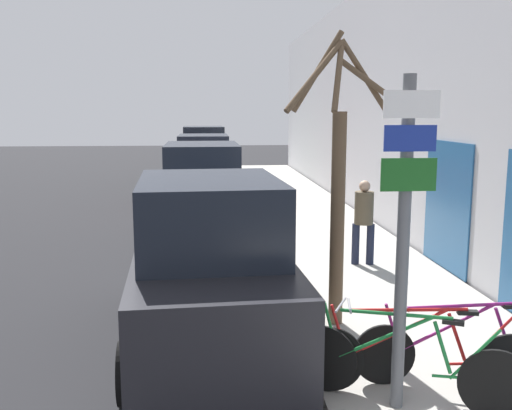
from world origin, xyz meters
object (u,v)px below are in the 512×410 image
(bicycle_1, at_px, (419,357))
(parked_car_0, at_px, (210,272))
(bicycle_0, at_px, (406,366))
(signpost, at_px, (404,233))
(parked_car_2, at_px, (204,173))
(bicycle_2, at_px, (468,349))
(parked_car_3, at_px, (204,157))
(parked_car_1, at_px, (203,200))
(street_tree, at_px, (338,187))
(pedestrian_near, at_px, (364,216))

(bicycle_1, xyz_separation_m, parked_car_0, (-2.11, 1.74, 0.45))
(bicycle_0, relative_size, parked_car_0, 0.47)
(bicycle_0, height_order, bicycle_1, bicycle_0)
(signpost, distance_m, bicycle_0, 1.34)
(parked_car_0, distance_m, parked_car_2, 11.60)
(bicycle_2, bearing_deg, parked_car_3, 12.94)
(parked_car_0, distance_m, parked_car_1, 5.73)
(bicycle_1, xyz_separation_m, parked_car_1, (-2.23, 7.46, 0.51))
(parked_car_1, height_order, street_tree, street_tree)
(bicycle_0, xyz_separation_m, parked_car_2, (-2.03, 13.52, 0.47))
(parked_car_2, relative_size, parked_car_3, 1.03)
(bicycle_0, xyz_separation_m, bicycle_1, (0.21, 0.19, -0.00))
(bicycle_0, bearing_deg, street_tree, 30.88)
(bicycle_2, bearing_deg, bicycle_0, 119.57)
(signpost, relative_size, parked_car_2, 0.69)
(parked_car_0, height_order, pedestrian_near, parked_car_0)
(bicycle_0, distance_m, parked_car_0, 2.74)
(bicycle_1, height_order, bicycle_2, bicycle_1)
(signpost, distance_m, bicycle_2, 1.68)
(bicycle_0, xyz_separation_m, pedestrian_near, (1.01, 5.23, 0.52))
(bicycle_2, height_order, parked_car_3, parked_car_3)
(signpost, bearing_deg, bicycle_1, 34.94)
(parked_car_2, height_order, street_tree, street_tree)
(parked_car_0, relative_size, pedestrian_near, 2.81)
(bicycle_0, relative_size, parked_car_2, 0.46)
(bicycle_1, distance_m, bicycle_2, 0.63)
(pedestrian_near, bearing_deg, parked_car_1, -28.73)
(parked_car_0, bearing_deg, bicycle_1, -42.68)
(bicycle_1, relative_size, bicycle_2, 1.01)
(bicycle_2, distance_m, pedestrian_near, 4.88)
(parked_car_1, distance_m, parked_car_3, 11.72)
(signpost, xyz_separation_m, pedestrian_near, (1.10, 5.24, -0.82))
(signpost, relative_size, street_tree, 0.82)
(parked_car_3, bearing_deg, parked_car_1, -91.41)
(bicycle_0, bearing_deg, parked_car_1, 40.82)
(parked_car_3, bearing_deg, parked_car_0, -91.05)
(bicycle_0, relative_size, pedestrian_near, 1.33)
(bicycle_1, distance_m, pedestrian_near, 5.13)
(bicycle_2, xyz_separation_m, parked_car_1, (-2.84, 7.27, 0.52))
(parked_car_1, xyz_separation_m, parked_car_3, (-0.03, 11.72, 0.03))
(signpost, height_order, bicycle_0, signpost)
(bicycle_0, relative_size, parked_car_3, 0.48)
(bicycle_0, bearing_deg, parked_car_2, 34.50)
(bicycle_0, bearing_deg, signpost, 127.19)
(signpost, height_order, parked_car_2, signpost)
(bicycle_2, xyz_separation_m, parked_car_3, (-2.87, 18.99, 0.56))
(bicycle_0, bearing_deg, pedestrian_near, 15.00)
(bicycle_0, height_order, parked_car_3, parked_car_3)
(bicycle_1, height_order, parked_car_2, parked_car_2)
(bicycle_2, distance_m, street_tree, 2.58)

